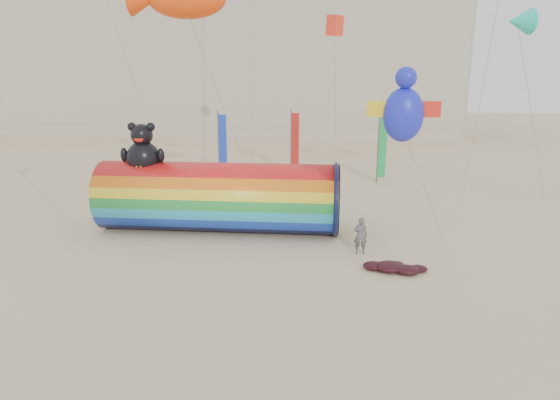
# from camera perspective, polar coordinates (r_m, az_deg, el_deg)

# --- Properties ---
(ground) EXTENTS (160.00, 160.00, 0.00)m
(ground) POSITION_cam_1_polar(r_m,az_deg,el_deg) (21.50, -1.72, -7.18)
(ground) COLOR #CCB58C
(ground) RESTS_ON ground
(hotel_building) EXTENTS (60.40, 15.40, 20.60)m
(hotel_building) POSITION_cam_1_polar(r_m,az_deg,el_deg) (67.37, -7.31, 16.53)
(hotel_building) COLOR #B7AD99
(hotel_building) RESTS_ON ground
(windsock_assembly) EXTENTS (12.06, 3.67, 5.56)m
(windsock_assembly) POSITION_cam_1_polar(r_m,az_deg,el_deg) (25.42, -7.04, 0.54)
(windsock_assembly) COLOR red
(windsock_assembly) RESTS_ON ground
(kite_handler) EXTENTS (0.63, 0.43, 1.68)m
(kite_handler) POSITION_cam_1_polar(r_m,az_deg,el_deg) (22.56, 9.18, -4.03)
(kite_handler) COLOR #4F5256
(kite_handler) RESTS_ON ground
(fabric_bundle) EXTENTS (2.62, 1.35, 0.41)m
(fabric_bundle) POSITION_cam_1_polar(r_m,az_deg,el_deg) (21.10, 12.90, -7.50)
(fabric_bundle) COLOR #3D0B13
(fabric_bundle) RESTS_ON ground
(festival_banners) EXTENTS (12.10, 1.97, 5.20)m
(festival_banners) POSITION_cam_1_polar(r_m,az_deg,el_deg) (36.63, 2.17, 6.25)
(festival_banners) COLOR #59595E
(festival_banners) RESTS_ON ground
(flying_kites) EXTENTS (29.34, 17.54, 10.41)m
(flying_kites) POSITION_cam_1_polar(r_m,az_deg,el_deg) (24.24, -1.99, 21.10)
(flying_kites) COLOR #F5450C
(flying_kites) RESTS_ON ground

